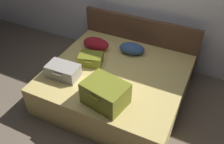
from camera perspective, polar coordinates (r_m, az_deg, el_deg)
ground_plane at (r=3.78m, az=-1.73°, el=-9.43°), size 12.00×12.00×0.00m
bed at (r=3.85m, az=0.92°, el=-2.90°), size 2.05×1.89×0.51m
headboard at (r=4.45m, az=6.36°, el=6.96°), size 2.10×0.08×0.96m
hard_case_large at (r=3.10m, az=-1.56°, el=-5.03°), size 0.61×0.50×0.32m
hard_case_medium at (r=3.61m, az=-11.41°, el=0.24°), size 0.48×0.32×0.20m
hard_case_small at (r=3.82m, az=-5.04°, el=3.07°), size 0.42×0.35×0.17m
pillow_near_headboard at (r=4.04m, az=4.71°, el=5.50°), size 0.46×0.31×0.19m
pillow_center_head at (r=4.16m, az=-3.80°, el=6.65°), size 0.46×0.28×0.20m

